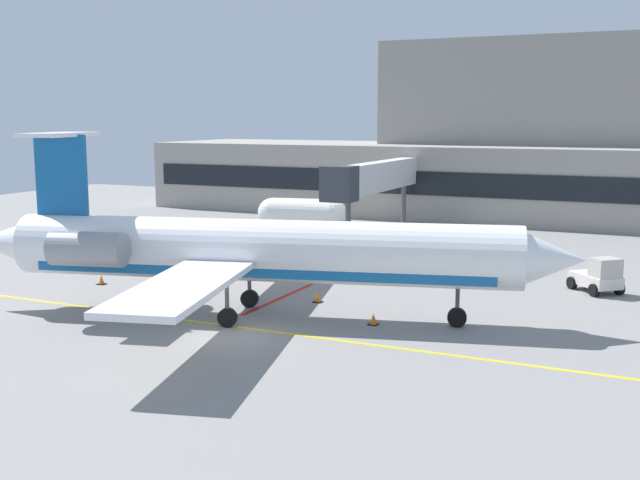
% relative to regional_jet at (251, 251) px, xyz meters
% --- Properties ---
extents(ground, '(120.00, 120.00, 0.11)m').
position_rel_regional_jet_xyz_m(ground, '(0.90, -3.30, -3.36)').
color(ground, gray).
extents(terminal_building, '(61.21, 16.88, 17.23)m').
position_rel_regional_jet_xyz_m(terminal_building, '(0.06, 45.61, 3.11)').
color(terminal_building, gray).
rests_on(terminal_building, ground).
extents(jet_bridge_west, '(2.40, 17.18, 6.12)m').
position_rel_regional_jet_xyz_m(jet_bridge_west, '(-4.35, 27.40, 1.43)').
color(jet_bridge_west, silver).
rests_on(jet_bridge_west, ground).
extents(regional_jet, '(30.22, 23.36, 8.94)m').
position_rel_regional_jet_xyz_m(regional_jet, '(0.00, 0.00, 0.00)').
color(regional_jet, white).
rests_on(regional_jet, ground).
extents(baggage_tug, '(2.22, 3.65, 1.77)m').
position_rel_regional_jet_xyz_m(baggage_tug, '(-18.98, 9.77, -2.48)').
color(baggage_tug, '#1E4CB2').
rests_on(baggage_tug, ground).
extents(pushback_tractor, '(3.23, 3.28, 2.05)m').
position_rel_regional_jet_xyz_m(pushback_tractor, '(14.81, 12.84, -2.39)').
color(pushback_tractor, silver).
rests_on(pushback_tractor, ground).
extents(belt_loader, '(3.83, 4.40, 2.01)m').
position_rel_regional_jet_xyz_m(belt_loader, '(-2.06, 15.12, -2.38)').
color(belt_loader, '#E5B20C').
rests_on(belt_loader, ground).
extents(fuel_tank, '(7.72, 3.47, 2.88)m').
position_rel_regional_jet_xyz_m(fuel_tank, '(-10.37, 26.45, -1.71)').
color(fuel_tank, white).
rests_on(fuel_tank, ground).
extents(safety_cone_alpha, '(0.47, 0.47, 0.55)m').
position_rel_regional_jet_xyz_m(safety_cone_alpha, '(-11.79, 2.80, -3.06)').
color(safety_cone_alpha, orange).
rests_on(safety_cone_alpha, ground).
extents(safety_cone_bravo, '(0.47, 0.47, 0.55)m').
position_rel_regional_jet_xyz_m(safety_cone_bravo, '(1.59, 4.17, -3.06)').
color(safety_cone_bravo, orange).
rests_on(safety_cone_bravo, ground).
extents(safety_cone_charlie, '(0.47, 0.47, 0.55)m').
position_rel_regional_jet_xyz_m(safety_cone_charlie, '(5.89, 1.19, -3.06)').
color(safety_cone_charlie, orange).
rests_on(safety_cone_charlie, ground).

